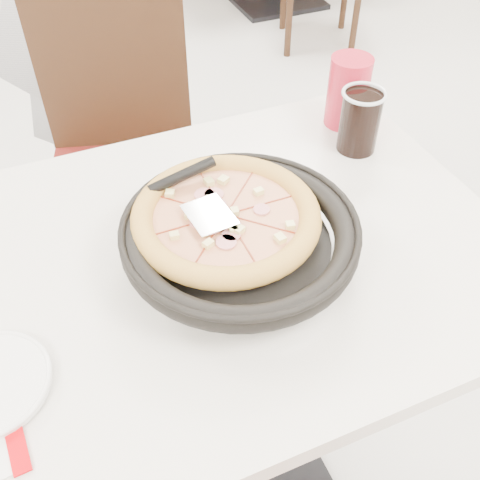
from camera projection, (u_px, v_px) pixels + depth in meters
name	position (u px, v px, depth m)	size (l,w,h in m)	color
floor	(94.00, 412.00, 1.61)	(7.00, 7.00, 0.00)	#B9B8B4
main_table	(195.00, 374.00, 1.26)	(1.20, 0.80, 0.75)	silver
chair_far	(123.00, 178.00, 1.61)	(0.42, 0.42, 0.95)	black
trivet	(227.00, 238.00, 1.01)	(0.12, 0.12, 0.04)	black
pizza_pan	(240.00, 243.00, 0.97)	(0.31, 0.31, 0.01)	black
pizza	(226.00, 224.00, 0.98)	(0.29, 0.29, 0.02)	#C09344
pizza_server	(209.00, 215.00, 0.95)	(0.07, 0.09, 0.00)	white
cola_glass	(359.00, 123.00, 1.20)	(0.08, 0.08, 0.13)	black
red_cup	(348.00, 92.00, 1.26)	(0.09, 0.09, 0.16)	#B31A2D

